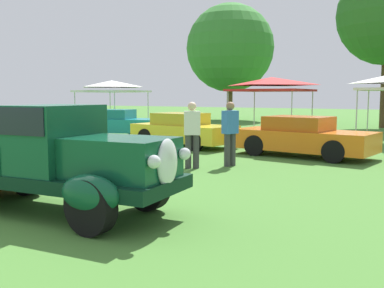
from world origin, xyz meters
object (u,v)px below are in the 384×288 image
object	(u,v)px
canopy_tent_left_field	(112,86)
show_car_teal	(115,123)
feature_pickup_truck	(51,158)
show_car_yellow	(182,130)
show_car_orange	(302,137)
spectator_near_truck	(192,133)
spectator_between_cars	(230,132)
canopy_tent_center_field	(272,83)

from	to	relation	value
canopy_tent_left_field	show_car_teal	bearing A→B (deg)	-47.19
feature_pickup_truck	show_car_teal	distance (m)	13.49
show_car_yellow	show_car_orange	size ratio (longest dim) A/B	0.94
show_car_teal	spectator_near_truck	distance (m)	9.86
spectator_near_truck	spectator_between_cars	distance (m)	1.07
canopy_tent_left_field	spectator_between_cars	bearing A→B (deg)	-36.53
spectator_near_truck	spectator_between_cars	size ratio (longest dim) A/B	1.00
canopy_tent_center_field	show_car_teal	bearing A→B (deg)	-145.97
spectator_between_cars	canopy_tent_left_field	bearing A→B (deg)	143.47
canopy_tent_left_field	canopy_tent_center_field	distance (m)	9.35
show_car_orange	spectator_between_cars	distance (m)	3.03
show_car_orange	spectator_near_truck	world-z (taller)	spectator_near_truck
canopy_tent_left_field	feature_pickup_truck	bearing A→B (deg)	-51.48
feature_pickup_truck	spectator_near_truck	size ratio (longest dim) A/B	2.70
show_car_orange	canopy_tent_left_field	size ratio (longest dim) A/B	1.35
show_car_teal	show_car_orange	bearing A→B (deg)	-13.72
show_car_orange	show_car_teal	bearing A→B (deg)	166.28
feature_pickup_truck	spectator_between_cars	size ratio (longest dim) A/B	2.70
show_car_orange	feature_pickup_truck	bearing A→B (deg)	-99.41
canopy_tent_center_field	feature_pickup_truck	bearing A→B (deg)	-81.95
feature_pickup_truck	spectator_between_cars	xyz separation A→B (m)	(0.36, 5.63, 0.05)
show_car_teal	spectator_between_cars	xyz separation A→B (m)	(8.47, -5.15, 0.31)
show_car_orange	canopy_tent_left_field	distance (m)	14.25
feature_pickup_truck	show_car_yellow	bearing A→B (deg)	109.76
spectator_near_truck	feature_pickup_truck	bearing A→B (deg)	-86.54
feature_pickup_truck	canopy_tent_left_field	world-z (taller)	canopy_tent_left_field
spectator_between_cars	canopy_tent_left_field	world-z (taller)	canopy_tent_left_field
feature_pickup_truck	canopy_tent_left_field	distance (m)	18.42
show_car_teal	show_car_orange	size ratio (longest dim) A/B	1.03
show_car_orange	show_car_yellow	bearing A→B (deg)	175.30
feature_pickup_truck	show_car_teal	bearing A→B (deg)	126.97
show_car_teal	show_car_yellow	size ratio (longest dim) A/B	1.09
spectator_between_cars	canopy_tent_left_field	distance (m)	14.75
feature_pickup_truck	show_car_yellow	world-z (taller)	feature_pickup_truck
feature_pickup_truck	canopy_tent_center_field	size ratio (longest dim) A/B	1.37
spectator_near_truck	canopy_tent_left_field	distance (m)	14.77
feature_pickup_truck	canopy_tent_left_field	xyz separation A→B (m)	(-11.43, 14.36, 1.56)
show_car_orange	canopy_tent_center_field	bearing A→B (deg)	118.72
feature_pickup_truck	canopy_tent_center_field	world-z (taller)	canopy_tent_center_field
show_car_teal	show_car_yellow	distance (m)	5.31
canopy_tent_left_field	show_car_yellow	bearing A→B (deg)	-33.81
show_car_yellow	spectator_between_cars	world-z (taller)	spectator_between_cars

